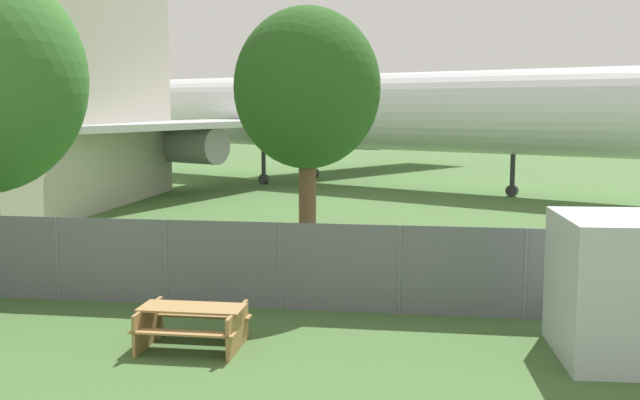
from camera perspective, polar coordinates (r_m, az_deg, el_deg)
The scene contains 4 objects.
perimeter_fence at distance 16.05m, azimuth -3.06°, elevation -5.04°, with size 56.07×0.07×1.88m.
airplane at distance 43.07m, azimuth -0.89°, elevation 6.70°, with size 42.26×34.85×12.19m.
picnic_bench_open_grass at distance 13.82m, azimuth -9.70°, elevation -9.13°, with size 1.88×1.41×0.76m.
tree_near_hangar at distance 18.37m, azimuth -0.98°, elevation 8.42°, with size 3.57×3.57×6.74m.
Camera 1 is at (3.22, -5.20, 4.32)m, focal length 42.00 mm.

